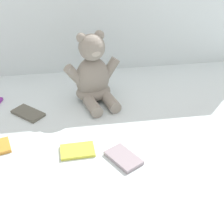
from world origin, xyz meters
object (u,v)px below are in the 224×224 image
at_px(teddy_bear, 93,76).
at_px(book_case_2, 77,151).
at_px(book_case_0, 124,158).
at_px(book_case_4, 28,113).

distance_m(teddy_bear, book_case_2, 0.37).
height_order(book_case_0, book_case_2, book_case_0).
xyz_separation_m(book_case_0, book_case_2, (-0.15, 0.06, -0.00)).
xyz_separation_m(teddy_bear, book_case_0, (0.05, -0.40, -0.10)).
bearing_deg(book_case_2, teddy_bear, 163.06).
relative_size(book_case_2, book_case_4, 0.88).
bearing_deg(book_case_4, teddy_bear, -29.50).
bearing_deg(teddy_bear, book_case_2, -119.84).
bearing_deg(book_case_0, book_case_4, 105.83).
relative_size(teddy_bear, book_case_4, 2.26).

